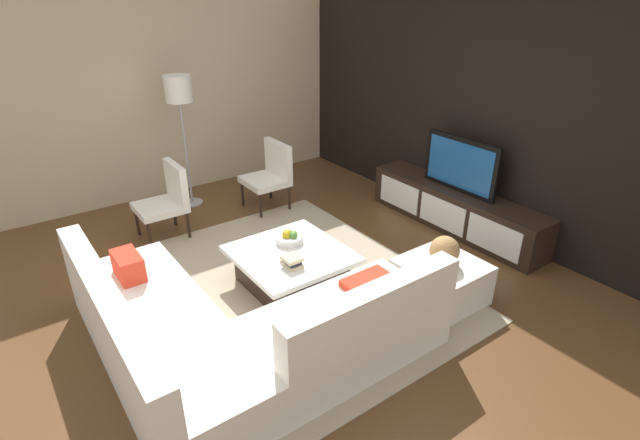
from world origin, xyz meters
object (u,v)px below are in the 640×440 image
television (461,165)px  floor_lamp (179,97)px  sectional_couch (232,331)px  decorative_ball (444,251)px  accent_chair_far (271,172)px  book_stack (292,261)px  ottoman (440,282)px  accent_chair_near (167,197)px  fruit_bowl (289,237)px  coffee_table (291,268)px  media_console (455,209)px

television → floor_lamp: size_ratio=0.59×
sectional_couch → decorative_ball: (0.41, 1.95, 0.26)m
accent_chair_far → book_stack: (1.99, -0.96, -0.06)m
television → ottoman: (0.93, -1.29, -0.62)m
sectional_couch → decorative_ball: 2.01m
book_stack → accent_chair_far: bearing=154.2°
accent_chair_near → floor_lamp: bearing=147.3°
fruit_bowl → coffee_table: bearing=-29.2°
coffee_table → floor_lamp: size_ratio=0.61×
media_console → coffee_table: size_ratio=2.25×
fruit_bowl → book_stack: (0.40, -0.23, -0.00)m
ottoman → book_stack: bearing=-125.6°
coffee_table → accent_chair_far: size_ratio=1.21×
sectional_couch → floor_lamp: floor_lamp is taller
media_console → ottoman: (0.93, -1.29, -0.05)m
accent_chair_near → decorative_ball: bearing=34.4°
ottoman → accent_chair_far: (-2.79, -0.17, 0.29)m
accent_chair_near → decorative_ball: 3.20m
book_stack → fruit_bowl: bearing=150.4°
coffee_table → decorative_ball: size_ratio=3.85×
ottoman → accent_chair_far: bearing=-176.5°
television → floor_lamp: floor_lamp is taller
media_console → accent_chair_near: bearing=-123.0°
ottoman → book_stack: (-0.81, -1.13, 0.23)m
accent_chair_far → media_console: bearing=40.7°
floor_lamp → ottoman: size_ratio=2.44×
floor_lamp → decorative_ball: floor_lamp is taller
coffee_table → accent_chair_near: bearing=-162.2°
accent_chair_near → book_stack: size_ratio=3.99×
floor_lamp → accent_chair_far: (0.71, 0.85, -0.96)m
fruit_bowl → decorative_ball: size_ratio=1.03×
decorative_ball → sectional_couch: bearing=-101.7°
floor_lamp → accent_chair_far: floor_lamp is taller
fruit_bowl → accent_chair_far: bearing=155.2°
floor_lamp → coffee_table: bearing=0.4°
accent_chair_near → accent_chair_far: same height
decorative_ball → television: bearing=125.7°
media_console → sectional_couch: sectional_couch is taller
fruit_bowl → accent_chair_near: bearing=-157.2°
media_console → coffee_table: bearing=-92.5°
accent_chair_near → media_console: bearing=62.0°
floor_lamp → accent_chair_far: bearing=50.2°
coffee_table → decorative_ball: (1.03, 1.00, 0.33)m
accent_chair_near → ottoman: 3.21m
ottoman → floor_lamp: bearing=-163.8°
media_console → ottoman: bearing=-54.3°
coffee_table → floor_lamp: bearing=-179.6°
accent_chair_far → ottoman: bearing=6.1°
accent_chair_near → decorative_ball: size_ratio=3.20×
decorative_ball → coffee_table: bearing=-135.7°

